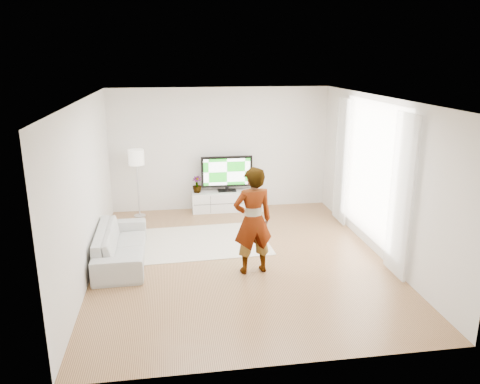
{
  "coord_description": "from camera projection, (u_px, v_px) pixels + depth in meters",
  "views": [
    {
      "loc": [
        -1.12,
        -7.53,
        3.45
      ],
      "look_at": [
        0.06,
        0.4,
        1.12
      ],
      "focal_mm": 35.0,
      "sensor_mm": 36.0,
      "label": 1
    }
  ],
  "objects": [
    {
      "name": "potted_plant",
      "position": [
        197.0,
        185.0,
        10.64
      ],
      "size": [
        0.25,
        0.25,
        0.38
      ],
      "primitive_type": "imported",
      "rotation": [
        0.0,
        0.0,
        -0.19
      ],
      "color": "#3F7238",
      "rests_on": "media_console"
    },
    {
      "name": "wall_front",
      "position": [
        281.0,
        254.0,
        5.04
      ],
      "size": [
        5.0,
        0.02,
        2.8
      ],
      "primitive_type": "cube",
      "color": "silver",
      "rests_on": "floor"
    },
    {
      "name": "rug",
      "position": [
        203.0,
        241.0,
        9.05
      ],
      "size": [
        2.53,
        1.87,
        0.01
      ],
      "primitive_type": "cube",
      "rotation": [
        0.0,
        0.0,
        0.04
      ],
      "color": "beige",
      "rests_on": "floor"
    },
    {
      "name": "game_console",
      "position": [
        257.0,
        186.0,
        10.86
      ],
      "size": [
        0.08,
        0.15,
        0.2
      ],
      "rotation": [
        0.0,
        0.0,
        0.23
      ],
      "color": "white",
      "rests_on": "media_console"
    },
    {
      "name": "media_console",
      "position": [
        227.0,
        201.0,
        10.85
      ],
      "size": [
        1.63,
        0.46,
        0.46
      ],
      "color": "silver",
      "rests_on": "floor"
    },
    {
      "name": "wall_right",
      "position": [
        380.0,
        177.0,
        8.24
      ],
      "size": [
        0.02,
        6.0,
        2.8
      ],
      "primitive_type": "cube",
      "color": "silver",
      "rests_on": "floor"
    },
    {
      "name": "floor",
      "position": [
        240.0,
        259.0,
        8.28
      ],
      "size": [
        6.0,
        6.0,
        0.0
      ],
      "primitive_type": "plane",
      "color": "#AD7E4E",
      "rests_on": "ground"
    },
    {
      "name": "wall_left",
      "position": [
        86.0,
        189.0,
        7.53
      ],
      "size": [
        0.02,
        6.0,
        2.8
      ],
      "primitive_type": "cube",
      "color": "silver",
      "rests_on": "floor"
    },
    {
      "name": "floor_lamp",
      "position": [
        136.0,
        160.0,
        10.15
      ],
      "size": [
        0.34,
        0.34,
        1.51
      ],
      "color": "silver",
      "rests_on": "floor"
    },
    {
      "name": "window",
      "position": [
        372.0,
        171.0,
        8.51
      ],
      "size": [
        0.01,
        2.6,
        2.5
      ],
      "primitive_type": "cube",
      "color": "white",
      "rests_on": "wall_right"
    },
    {
      "name": "player",
      "position": [
        253.0,
        221.0,
        7.54
      ],
      "size": [
        0.71,
        0.52,
        1.78
      ],
      "primitive_type": "imported",
      "rotation": [
        0.0,
        0.0,
        3.29
      ],
      "color": "#334772",
      "rests_on": "rug"
    },
    {
      "name": "curtain_far",
      "position": [
        342.0,
        161.0,
        9.76
      ],
      "size": [
        0.04,
        0.7,
        2.6
      ],
      "primitive_type": "cube",
      "color": "white",
      "rests_on": "floor"
    },
    {
      "name": "sofa",
      "position": [
        121.0,
        244.0,
        8.14
      ],
      "size": [
        0.85,
        2.08,
        0.6
      ],
      "primitive_type": "imported",
      "rotation": [
        0.0,
        0.0,
        1.59
      ],
      "color": "#A8A8A3",
      "rests_on": "floor"
    },
    {
      "name": "wall_back",
      "position": [
        220.0,
        149.0,
        10.73
      ],
      "size": [
        5.0,
        0.02,
        2.8
      ],
      "primitive_type": "cube",
      "color": "silver",
      "rests_on": "floor"
    },
    {
      "name": "curtain_near",
      "position": [
        401.0,
        197.0,
        7.29
      ],
      "size": [
        0.04,
        0.7,
        2.6
      ],
      "primitive_type": "cube",
      "color": "white",
      "rests_on": "floor"
    },
    {
      "name": "ceiling",
      "position": [
        240.0,
        99.0,
        7.49
      ],
      "size": [
        6.0,
        6.0,
        0.0
      ],
      "primitive_type": "plane",
      "color": "white",
      "rests_on": "wall_back"
    },
    {
      "name": "television",
      "position": [
        227.0,
        172.0,
        10.69
      ],
      "size": [
        1.17,
        0.23,
        0.82
      ],
      "color": "black",
      "rests_on": "media_console"
    }
  ]
}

